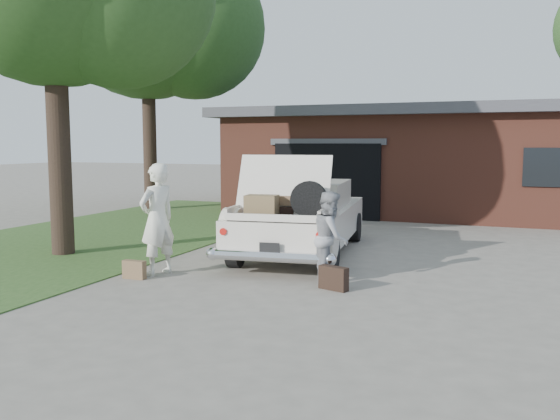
% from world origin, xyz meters
% --- Properties ---
extents(ground, '(90.00, 90.00, 0.00)m').
position_xyz_m(ground, '(0.00, 0.00, 0.00)').
color(ground, gray).
rests_on(ground, ground).
extents(grass_strip, '(6.00, 16.00, 0.02)m').
position_xyz_m(grass_strip, '(-5.50, 3.00, 0.01)').
color(grass_strip, '#2D4C1E').
rests_on(grass_strip, ground).
extents(house, '(12.80, 7.80, 3.30)m').
position_xyz_m(house, '(0.98, 11.47, 1.67)').
color(house, brown).
rests_on(house, ground).
extents(tree_back, '(7.09, 6.16, 9.78)m').
position_xyz_m(tree_back, '(-7.53, 8.02, 6.41)').
color(tree_back, '#38281E').
rests_on(tree_back, ground).
extents(sedan, '(2.60, 5.27, 2.01)m').
position_xyz_m(sedan, '(-0.31, 2.55, 0.74)').
color(sedan, silver).
rests_on(sedan, ground).
extents(woman_left, '(0.65, 0.80, 1.89)m').
position_xyz_m(woman_left, '(-1.91, -0.19, 0.95)').
color(woman_left, silver).
rests_on(woman_left, ground).
extents(woman_right, '(0.72, 0.83, 1.47)m').
position_xyz_m(woman_right, '(0.97, 0.36, 0.73)').
color(woman_right, '#919397').
rests_on(woman_right, ground).
extents(suitcase_left, '(0.40, 0.13, 0.30)m').
position_xyz_m(suitcase_left, '(-2.10, -0.62, 0.15)').
color(suitcase_left, brown).
rests_on(suitcase_left, ground).
extents(suitcase_right, '(0.49, 0.29, 0.36)m').
position_xyz_m(suitcase_right, '(1.16, -0.10, 0.18)').
color(suitcase_right, black).
rests_on(suitcase_right, ground).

